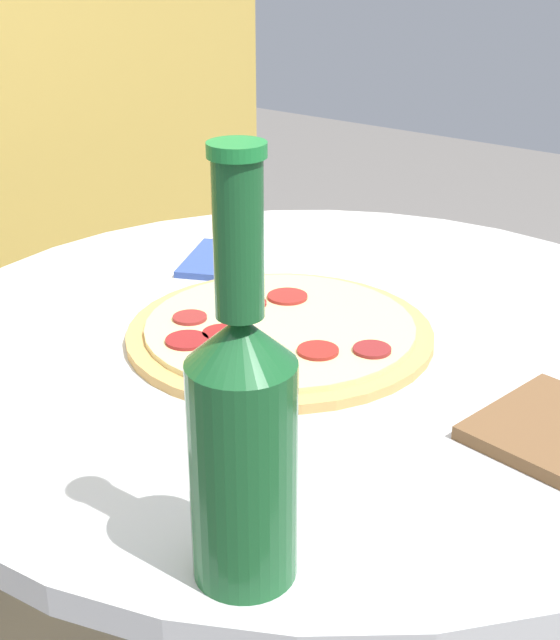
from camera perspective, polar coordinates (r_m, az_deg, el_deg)
table at (r=1.02m, az=2.35°, el=-10.87°), size 0.86×0.86×0.77m
pizza at (r=0.91m, az=-0.03°, el=-0.71°), size 0.31×0.31×0.02m
beer_bottle at (r=0.55m, az=-2.42°, el=-7.28°), size 0.07×0.07×0.28m
napkin at (r=1.12m, az=-3.95°, el=3.89°), size 0.15×0.12×0.01m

